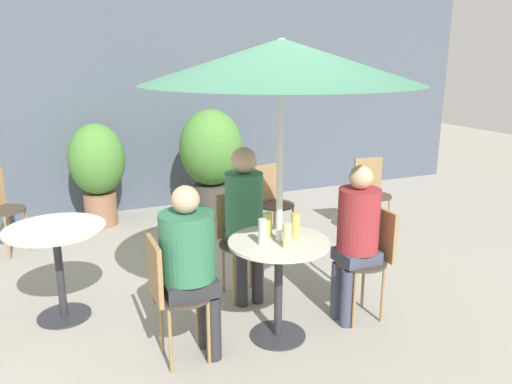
{
  "coord_description": "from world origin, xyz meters",
  "views": [
    {
      "loc": [
        -1.19,
        -2.79,
        1.97
      ],
      "look_at": [
        0.24,
        0.51,
        0.99
      ],
      "focal_mm": 35.0,
      "sensor_mm": 36.0,
      "label": 1
    }
  ],
  "objects_px": {
    "umbrella": "(281,62)",
    "seated_person_1": "(245,210)",
    "bistro_chair_3": "(271,197)",
    "beer_glass_2": "(263,232)",
    "beer_glass_3": "(287,236)",
    "bistro_chair_0": "(371,252)",
    "cafe_table_near": "(279,266)",
    "seated_person_0": "(356,230)",
    "cafe_table_far": "(57,250)",
    "potted_plant_0": "(97,166)",
    "bistro_chair_1": "(239,233)",
    "bistro_chair_4": "(371,188)",
    "beer_glass_0": "(296,226)",
    "seated_person_2": "(190,258)",
    "bistro_chair_2": "(170,288)",
    "beer_glass_1": "(268,224)",
    "potted_plant_1": "(211,155)"
  },
  "relations": [
    {
      "from": "seated_person_1",
      "to": "potted_plant_1",
      "type": "height_order",
      "value": "potted_plant_1"
    },
    {
      "from": "cafe_table_near",
      "to": "umbrella",
      "type": "distance_m",
      "value": 1.38
    },
    {
      "from": "beer_glass_3",
      "to": "potted_plant_0",
      "type": "xyz_separation_m",
      "value": [
        -0.86,
        3.22,
        -0.1
      ]
    },
    {
      "from": "bistro_chair_2",
      "to": "seated_person_2",
      "type": "bearing_deg",
      "value": -90.0
    },
    {
      "from": "cafe_table_far",
      "to": "beer_glass_0",
      "type": "distance_m",
      "value": 1.81
    },
    {
      "from": "bistro_chair_4",
      "to": "beer_glass_2",
      "type": "relative_size",
      "value": 4.74
    },
    {
      "from": "beer_glass_2",
      "to": "beer_glass_3",
      "type": "bearing_deg",
      "value": -41.95
    },
    {
      "from": "bistro_chair_4",
      "to": "potted_plant_1",
      "type": "xyz_separation_m",
      "value": [
        -1.43,
        1.36,
        0.25
      ]
    },
    {
      "from": "seated_person_0",
      "to": "seated_person_2",
      "type": "relative_size",
      "value": 1.01
    },
    {
      "from": "beer_glass_1",
      "to": "beer_glass_3",
      "type": "distance_m",
      "value": 0.27
    },
    {
      "from": "beer_glass_1",
      "to": "potted_plant_0",
      "type": "distance_m",
      "value": 3.08
    },
    {
      "from": "bistro_chair_3",
      "to": "bistro_chair_4",
      "type": "relative_size",
      "value": 1.0
    },
    {
      "from": "umbrella",
      "to": "seated_person_1",
      "type": "bearing_deg",
      "value": 89.75
    },
    {
      "from": "cafe_table_near",
      "to": "seated_person_0",
      "type": "height_order",
      "value": "seated_person_0"
    },
    {
      "from": "bistro_chair_3",
      "to": "beer_glass_2",
      "type": "height_order",
      "value": "beer_glass_2"
    },
    {
      "from": "bistro_chair_4",
      "to": "seated_person_1",
      "type": "xyz_separation_m",
      "value": [
        -1.9,
        -0.92,
        0.24
      ]
    },
    {
      "from": "bistro_chair_2",
      "to": "potted_plant_0",
      "type": "xyz_separation_m",
      "value": [
        -0.09,
        3.09,
        0.19
      ]
    },
    {
      "from": "bistro_chair_0",
      "to": "potted_plant_1",
      "type": "bearing_deg",
      "value": -173.96
    },
    {
      "from": "bistro_chair_3",
      "to": "potted_plant_1",
      "type": "xyz_separation_m",
      "value": [
        -0.24,
        1.24,
        0.25
      ]
    },
    {
      "from": "seated_person_1",
      "to": "beer_glass_3",
      "type": "xyz_separation_m",
      "value": [
        -0.01,
        -0.77,
        0.05
      ]
    },
    {
      "from": "cafe_table_near",
      "to": "beer_glass_2",
      "type": "bearing_deg",
      "value": -171.62
    },
    {
      "from": "bistro_chair_0",
      "to": "seated_person_0",
      "type": "bearing_deg",
      "value": -90.0
    },
    {
      "from": "bistro_chair_0",
      "to": "bistro_chair_1",
      "type": "height_order",
      "value": "same"
    },
    {
      "from": "bistro_chair_0",
      "to": "seated_person_2",
      "type": "xyz_separation_m",
      "value": [
        -1.41,
        0.01,
        0.18
      ]
    },
    {
      "from": "cafe_table_far",
      "to": "seated_person_1",
      "type": "xyz_separation_m",
      "value": [
        1.41,
        -0.28,
        0.22
      ]
    },
    {
      "from": "cafe_table_near",
      "to": "seated_person_1",
      "type": "xyz_separation_m",
      "value": [
        0.0,
        0.64,
        0.23
      ]
    },
    {
      "from": "beer_glass_1",
      "to": "potted_plant_0",
      "type": "height_order",
      "value": "potted_plant_0"
    },
    {
      "from": "cafe_table_far",
      "to": "potted_plant_0",
      "type": "xyz_separation_m",
      "value": [
        0.54,
        2.17,
        0.16
      ]
    },
    {
      "from": "cafe_table_near",
      "to": "seated_person_2",
      "type": "xyz_separation_m",
      "value": [
        -0.63,
        0.0,
        0.17
      ]
    },
    {
      "from": "bistro_chair_4",
      "to": "beer_glass_2",
      "type": "distance_m",
      "value": 2.59
    },
    {
      "from": "bistro_chair_3",
      "to": "seated_person_0",
      "type": "height_order",
      "value": "seated_person_0"
    },
    {
      "from": "seated_person_2",
      "to": "potted_plant_0",
      "type": "height_order",
      "value": "potted_plant_0"
    },
    {
      "from": "bistro_chair_1",
      "to": "bistro_chair_2",
      "type": "bearing_deg",
      "value": -135.0
    },
    {
      "from": "bistro_chair_0",
      "to": "seated_person_2",
      "type": "height_order",
      "value": "seated_person_2"
    },
    {
      "from": "bistro_chair_0",
      "to": "seated_person_2",
      "type": "relative_size",
      "value": 0.72
    },
    {
      "from": "seated_person_2",
      "to": "potted_plant_0",
      "type": "distance_m",
      "value": 3.1
    },
    {
      "from": "cafe_table_near",
      "to": "beer_glass_2",
      "type": "distance_m",
      "value": 0.31
    },
    {
      "from": "bistro_chair_0",
      "to": "bistro_chair_3",
      "type": "bearing_deg",
      "value": -177.95
    },
    {
      "from": "bistro_chair_3",
      "to": "beer_glass_3",
      "type": "xyz_separation_m",
      "value": [
        -0.73,
        -1.81,
        0.29
      ]
    },
    {
      "from": "beer_glass_3",
      "to": "bistro_chair_1",
      "type": "bearing_deg",
      "value": 89.45
    },
    {
      "from": "bistro_chair_3",
      "to": "bistro_chair_2",
      "type": "bearing_deg",
      "value": -146.59
    },
    {
      "from": "cafe_table_near",
      "to": "beer_glass_1",
      "type": "xyz_separation_m",
      "value": [
        -0.03,
        0.13,
        0.27
      ]
    },
    {
      "from": "cafe_table_near",
      "to": "bistro_chair_4",
      "type": "relative_size",
      "value": 0.85
    },
    {
      "from": "seated_person_1",
      "to": "beer_glass_3",
      "type": "bearing_deg",
      "value": -90.35
    },
    {
      "from": "cafe_table_near",
      "to": "seated_person_2",
      "type": "bearing_deg",
      "value": 179.75
    },
    {
      "from": "beer_glass_2",
      "to": "beer_glass_3",
      "type": "distance_m",
      "value": 0.17
    },
    {
      "from": "beer_glass_2",
      "to": "seated_person_0",
      "type": "bearing_deg",
      "value": 1.25
    },
    {
      "from": "cafe_table_far",
      "to": "seated_person_2",
      "type": "height_order",
      "value": "seated_person_2"
    },
    {
      "from": "cafe_table_near",
      "to": "bistro_chair_2",
      "type": "relative_size",
      "value": 0.85
    },
    {
      "from": "cafe_table_far",
      "to": "potted_plant_0",
      "type": "relative_size",
      "value": 0.6
    }
  ]
}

